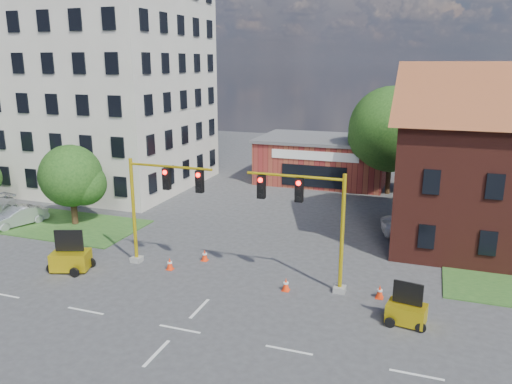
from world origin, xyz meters
TOP-DOWN VIEW (x-y plane):
  - ground at (0.00, 0.00)m, footprint 120.00×120.00m
  - grass_verge_nw at (-20.00, 10.00)m, footprint 22.00×6.00m
  - lane_markings at (0.00, -3.00)m, footprint 60.00×36.00m
  - office_block at (-20.00, 21.90)m, footprint 18.40×15.40m
  - brick_shop at (0.00, 29.98)m, footprint 12.40×8.40m
  - tree_large at (6.88, 27.08)m, footprint 7.79×7.42m
  - tree_nw_front at (-13.78, 10.58)m, footprint 4.61×4.39m
  - signal_mast_west at (-4.36, 6.00)m, footprint 5.30×0.60m
  - signal_mast_east at (4.36, 6.00)m, footprint 5.30×0.60m
  - trailer_west at (-8.79, 3.69)m, footprint 2.34×1.93m
  - trailer_east at (9.38, 3.83)m, footprint 1.83×1.36m
  - cone_a at (-3.60, 5.64)m, footprint 0.40×0.40m
  - cone_b at (-2.29, 7.48)m, footprint 0.40×0.40m
  - cone_c at (3.36, 5.24)m, footprint 0.40×0.40m
  - cone_d at (8.00, 5.97)m, footprint 0.40×0.40m
  - pickup_white at (9.86, 16.00)m, footprint 6.07×3.81m
  - sedan_silver_front at (-17.70, 8.88)m, footprint 2.81×4.39m

SIDE VIEW (x-z plane):
  - ground at x=0.00m, z-range 0.00..0.00m
  - lane_markings at x=0.00m, z-range 0.00..0.01m
  - grass_verge_nw at x=-20.00m, z-range 0.00..0.08m
  - cone_a at x=-3.60m, z-range -0.01..0.69m
  - cone_b at x=-2.29m, z-range -0.01..0.69m
  - cone_c at x=3.36m, z-range -0.01..0.69m
  - cone_d at x=8.00m, z-range -0.01..0.69m
  - trailer_east at x=9.38m, z-range -0.36..1.55m
  - sedan_silver_front at x=-17.70m, z-range 0.00..1.37m
  - trailer_west at x=-8.79m, z-range -0.43..1.86m
  - pickup_white at x=9.86m, z-range 0.00..1.56m
  - brick_shop at x=0.00m, z-range 0.01..4.31m
  - tree_nw_front at x=-13.78m, z-range 0.55..6.38m
  - signal_mast_west at x=-4.36m, z-range 0.82..7.02m
  - signal_mast_east at x=4.36m, z-range 0.82..7.02m
  - tree_large at x=6.88m, z-range 0.78..10.24m
  - office_block at x=-20.00m, z-range 0.01..20.61m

